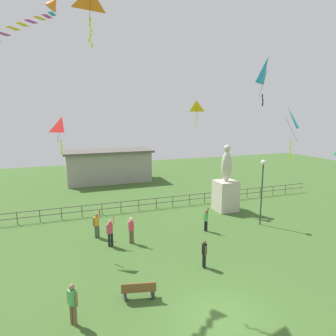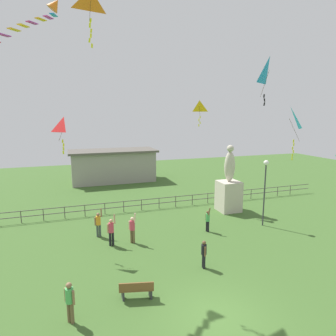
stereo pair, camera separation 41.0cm
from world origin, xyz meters
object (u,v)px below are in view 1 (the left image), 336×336
kite_0 (62,127)px  streamer_kite (47,7)px  statue_monument (226,189)px  kite_1 (287,120)px  person_2 (131,228)px  lamppost (262,178)px  kite_5 (196,107)px  park_bench (139,290)px  person_1 (73,301)px  kite_3 (91,1)px  person_3 (97,223)px  person_4 (206,219)px  kite_2 (267,71)px  person_5 (204,252)px  person_0 (110,231)px

kite_0 → streamer_kite: (-0.37, -1.62, 5.83)m
statue_monument → kite_0: (-12.57, -2.49, 5.45)m
streamer_kite → kite_1: bearing=-7.3°
person_2 → streamer_kite: (-4.02, -0.47, 12.08)m
person_2 → lamppost: bearing=-0.8°
kite_0 → kite_5: (10.49, 4.06, 1.31)m
park_bench → person_1: person_1 is taller
kite_1 → kite_5: size_ratio=1.55×
person_1 → statue_monument: bearing=38.1°
lamppost → kite_1: bearing=-91.7°
kite_1 → kite_3: size_ratio=1.33×
person_2 → kite_0: (-3.65, 1.15, 6.25)m
person_3 → kite_3: (-0.24, -4.02, 11.99)m
person_4 → kite_0: size_ratio=0.83×
lamppost → person_2: lamppost is taller
park_bench → kite_0: kite_0 is taller
streamer_kite → person_3: bearing=45.1°
kite_1 → person_3: bearing=161.4°
kite_5 → statue_monument: bearing=-37.0°
lamppost → park_bench: size_ratio=3.09×
park_bench → kite_1: kite_1 is taller
statue_monument → kite_0: kite_0 is taller
kite_2 → streamer_kite: streamer_kite is taller
kite_5 → streamer_kite: 13.07m
statue_monument → person_3: bearing=-169.6°
person_5 → streamer_kite: bearing=151.3°
person_4 → kite_3: size_ratio=0.71×
person_2 → kite_1: bearing=-13.0°
person_2 → kite_5: bearing=37.3°
person_4 → kite_3: bearing=-161.4°
kite_1 → person_0: bearing=168.3°
lamppost → person_1: bearing=-155.2°
person_4 → kite_5: (1.59, 5.10, 7.67)m
person_2 → kite_2: (7.26, -2.92, 9.32)m
person_3 → person_4: size_ratio=1.10×
person_3 → kite_3: kite_3 is taller
person_2 → person_5: size_ratio=1.31×
person_0 → person_1: (-2.48, -6.35, -0.03)m
person_2 → streamer_kite: 12.74m
kite_1 → streamer_kite: bearing=172.7°
person_2 → person_5: bearing=-55.9°
kite_2 → kite_0: bearing=159.5°
lamppost → person_0: bearing=179.1°
statue_monument → streamer_kite: size_ratio=1.08×
person_1 → kite_5: size_ratio=0.80×
kite_1 → statue_monument: bearing=95.8°
person_0 → kite_5: bearing=32.4°
person_0 → person_3: person_0 is taller
person_2 → person_4: 5.26m
statue_monument → park_bench: statue_monument is taller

